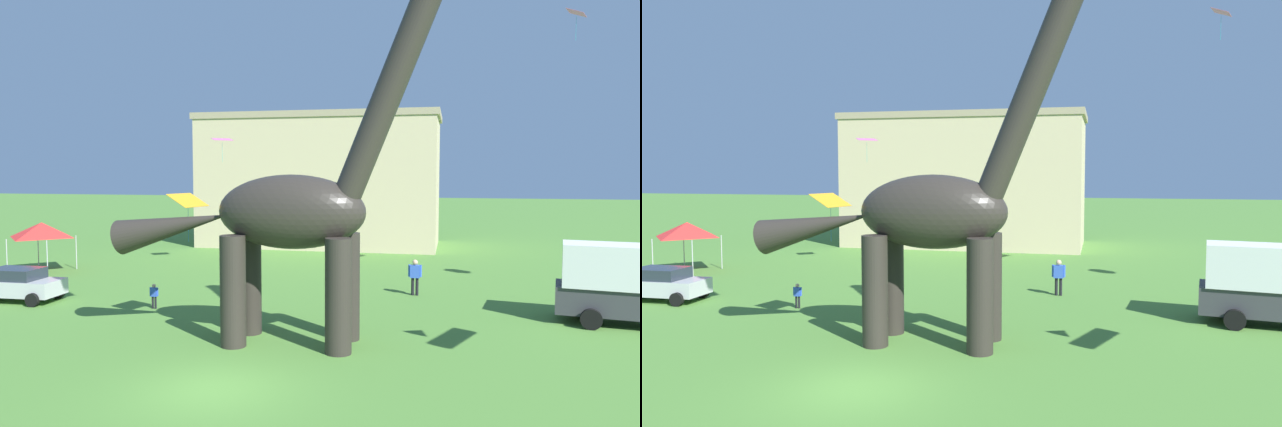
% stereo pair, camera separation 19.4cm
% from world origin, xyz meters
% --- Properties ---
extents(ground_plane, '(240.00, 240.00, 0.00)m').
position_xyz_m(ground_plane, '(0.00, 0.00, 0.00)').
color(ground_plane, '#4C7F33').
extents(dinosaur_sculpture, '(12.33, 2.61, 12.89)m').
position_xyz_m(dinosaur_sculpture, '(0.87, 4.82, 4.66)').
color(dinosaur_sculpture, '#2D2823').
rests_on(dinosaur_sculpture, ground_plane).
extents(parked_sedan_left, '(4.26, 2.02, 1.55)m').
position_xyz_m(parked_sedan_left, '(-13.43, 8.49, 0.81)').
color(parked_sedan_left, '#B7B7BC').
rests_on(parked_sedan_left, ground_plane).
extents(parked_box_truck, '(5.87, 2.98, 3.20)m').
position_xyz_m(parked_box_truck, '(13.28, 10.06, 1.65)').
color(parked_box_truck, '#38383D').
rests_on(parked_box_truck, ground_plane).
extents(person_watching_child, '(0.41, 0.18, 1.11)m').
position_xyz_m(person_watching_child, '(-6.39, 8.50, 0.67)').
color(person_watching_child, black).
rests_on(person_watching_child, ground_plane).
extents(person_photographer, '(0.66, 0.29, 1.76)m').
position_xyz_m(person_photographer, '(4.69, 13.88, 1.07)').
color(person_photographer, black).
rests_on(person_photographer, ground_plane).
extents(festival_canopy_tent, '(3.15, 3.15, 3.00)m').
position_xyz_m(festival_canopy_tent, '(-17.62, 15.74, 2.54)').
color(festival_canopy_tent, '#B2B2B7').
rests_on(festival_canopy_tent, ground_plane).
extents(kite_mid_center, '(1.48, 1.42, 1.45)m').
position_xyz_m(kite_mid_center, '(-7.26, 18.83, 7.98)').
color(kite_mid_center, pink).
extents(kite_mid_left, '(1.25, 1.55, 1.80)m').
position_xyz_m(kite_mid_left, '(-3.21, 5.35, 4.99)').
color(kite_mid_left, orange).
extents(kite_mid_right, '(1.17, 1.38, 1.52)m').
position_xyz_m(kite_mid_right, '(12.27, 16.92, 13.89)').
color(kite_mid_right, pink).
extents(background_building_block, '(19.14, 8.96, 10.61)m').
position_xyz_m(background_building_block, '(-4.14, 32.61, 5.31)').
color(background_building_block, '#CCB78E').
rests_on(background_building_block, ground_plane).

